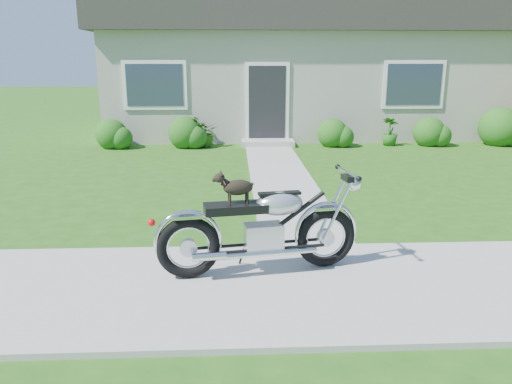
% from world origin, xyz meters
% --- Properties ---
extents(ground, '(80.00, 80.00, 0.00)m').
position_xyz_m(ground, '(0.00, 0.00, 0.00)').
color(ground, '#235114').
rests_on(ground, ground).
extents(sidewalk, '(24.00, 2.20, 0.04)m').
position_xyz_m(sidewalk, '(0.00, 0.00, 0.02)').
color(sidewalk, '#9E9B93').
rests_on(sidewalk, ground).
extents(walkway, '(1.20, 8.00, 0.03)m').
position_xyz_m(walkway, '(-1.50, 5.00, 0.01)').
color(walkway, '#9E9B93').
rests_on(walkway, ground).
extents(house, '(12.60, 7.03, 4.50)m').
position_xyz_m(house, '(-0.00, 11.99, 2.16)').
color(house, '#B1ABA0').
rests_on(house, ground).
extents(shrub_row, '(11.38, 1.11, 1.11)m').
position_xyz_m(shrub_row, '(0.70, 8.50, 0.40)').
color(shrub_row, '#225717').
rests_on(shrub_row, ground).
extents(potted_plant_left, '(0.74, 0.82, 0.79)m').
position_xyz_m(potted_plant_left, '(-3.16, 8.55, 0.39)').
color(potted_plant_left, '#295516').
rests_on(potted_plant_left, ground).
extents(potted_plant_right, '(0.61, 0.61, 0.77)m').
position_xyz_m(potted_plant_right, '(1.80, 8.55, 0.39)').
color(potted_plant_right, '#235F1A').
rests_on(potted_plant_right, ground).
extents(motorcycle_with_dog, '(2.21, 0.69, 1.11)m').
position_xyz_m(motorcycle_with_dog, '(-2.12, 0.32, 0.54)').
color(motorcycle_with_dog, black).
rests_on(motorcycle_with_dog, sidewalk).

